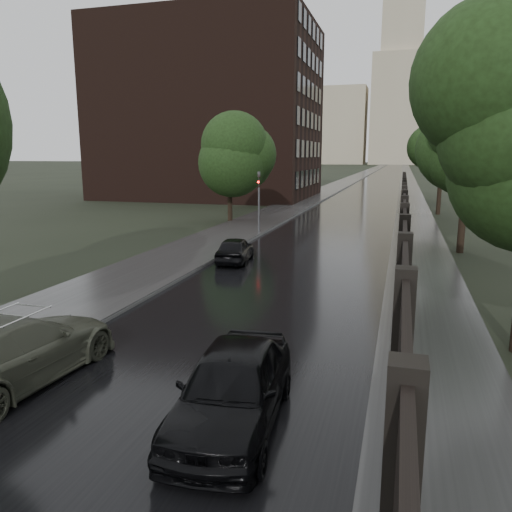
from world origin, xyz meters
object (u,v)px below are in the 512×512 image
object	(u,v)px
tree_right_c	(442,156)
traffic_light	(259,197)
tree_left_far	(229,152)
hatchback_left	(235,249)
tree_right_b	(468,156)
volga_sedan	(13,351)
car_right_near	(233,387)

from	to	relation	value
tree_right_c	traffic_light	xyz separation A→B (m)	(-11.80, -15.01, -2.55)
tree_left_far	tree_right_c	world-z (taller)	tree_left_far
tree_left_far	hatchback_left	xyz separation A→B (m)	(4.96, -13.54, -4.63)
traffic_light	tree_right_b	bearing A→B (deg)	-14.24
traffic_light	volga_sedan	bearing A→B (deg)	-88.19
tree_right_b	car_right_near	distance (m)	20.76
traffic_light	car_right_near	bearing A→B (deg)	-75.28
tree_right_c	volga_sedan	distance (m)	39.02
tree_left_far	tree_right_c	bearing A→B (deg)	32.83
traffic_light	hatchback_left	size ratio (longest dim) A/B	1.12
tree_right_c	car_right_near	xyz separation A→B (m)	(-5.90, -37.46, -4.18)
tree_right_b	hatchback_left	size ratio (longest dim) A/B	1.96
volga_sedan	hatchback_left	world-z (taller)	volga_sedan
hatchback_left	volga_sedan	bearing A→B (deg)	79.99
volga_sedan	hatchback_left	xyz separation A→B (m)	(0.56, 13.63, -0.17)
hatchback_left	car_right_near	xyz separation A→B (m)	(4.64, -13.92, 0.16)
tree_right_b	traffic_light	bearing A→B (deg)	165.76
tree_right_b	tree_right_c	xyz separation A→B (m)	(0.00, 18.00, 0.00)
tree_left_far	volga_sedan	size ratio (longest dim) A/B	1.38
traffic_light	hatchback_left	world-z (taller)	traffic_light
tree_left_far	volga_sedan	bearing A→B (deg)	-80.80
tree_right_c	car_right_near	world-z (taller)	tree_right_c
car_right_near	tree_right_c	bearing A→B (deg)	76.53
tree_left_far	hatchback_left	world-z (taller)	tree_left_far
car_right_near	volga_sedan	bearing A→B (deg)	172.32
traffic_light	car_right_near	world-z (taller)	traffic_light
tree_left_far	hatchback_left	size ratio (longest dim) A/B	2.07
tree_right_b	traffic_light	xyz separation A→B (m)	(-11.80, 2.99, -2.55)
tree_right_b	tree_right_c	size ratio (longest dim) A/B	1.00
traffic_light	hatchback_left	distance (m)	8.81
tree_right_c	volga_sedan	world-z (taller)	tree_right_c
tree_right_c	car_right_near	distance (m)	38.15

